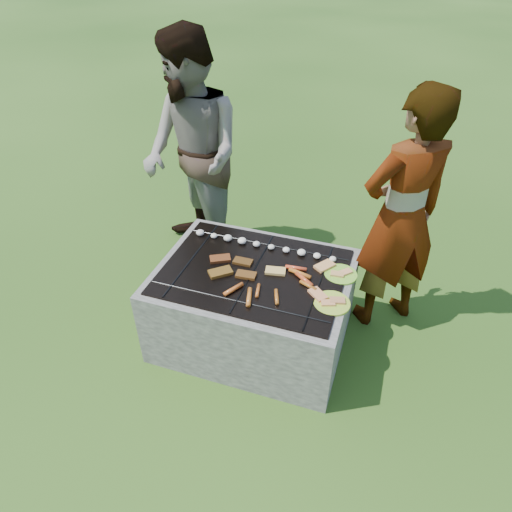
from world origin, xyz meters
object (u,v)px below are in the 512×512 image
at_px(plate_far, 341,274).
at_px(plate_near, 332,303).
at_px(bystander, 192,156).
at_px(cook, 401,217).
at_px(fire_pit, 254,307).

xyz_separation_m(plate_far, plate_near, (0.00, -0.30, 0.00)).
bearing_deg(bystander, plate_far, 14.00).
relative_size(plate_far, plate_near, 0.78).
height_order(plate_far, cook, cook).
height_order(fire_pit, plate_far, plate_far).
bearing_deg(bystander, fire_pit, -5.46).
bearing_deg(fire_pit, plate_far, 15.45).
bearing_deg(cook, bystander, -48.30).
xyz_separation_m(fire_pit, bystander, (-0.81, 0.83, 0.69)).
relative_size(plate_near, bystander, 0.15).
bearing_deg(plate_near, bystander, 144.71).
height_order(fire_pit, plate_near, plate_near).
height_order(plate_far, bystander, bystander).
distance_m(plate_far, plate_near, 0.30).
bearing_deg(fire_pit, bystander, 134.43).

